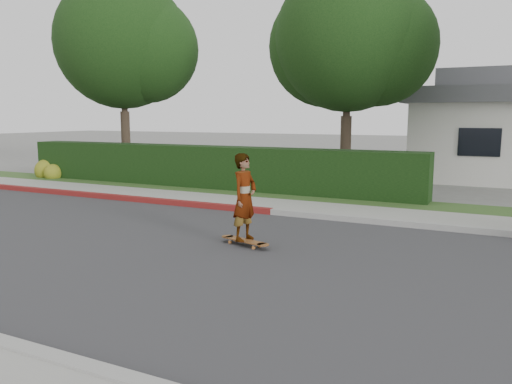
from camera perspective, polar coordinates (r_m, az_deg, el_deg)
ground at (r=9.98m, az=-13.35°, el=-6.15°), size 120.00×120.00×0.00m
road at (r=9.98m, az=-13.35°, el=-6.12°), size 60.00×8.00×0.01m
curb_far at (r=13.30m, az=-2.10°, el=-1.90°), size 60.00×0.20×0.15m
curb_red_section at (r=16.24m, az=-17.85°, el=-0.38°), size 12.00×0.21×0.15m
sidewalk_far at (r=14.09m, az=-0.37°, el=-1.36°), size 60.00×1.60×0.12m
planting_strip at (r=15.52m, az=2.26°, el=-0.47°), size 60.00×1.60×0.10m
hedge at (r=17.35m, az=-6.02°, el=2.79°), size 15.00×1.00×1.50m
flowering_shrub at (r=21.62m, az=-22.64°, el=2.21°), size 1.40×1.00×0.90m
tree_left at (r=21.32m, az=-14.73°, el=15.80°), size 5.99×5.21×8.00m
tree_center at (r=17.42m, az=10.64°, el=16.41°), size 5.66×4.84×7.44m
skateboard at (r=9.77m, az=-1.30°, el=-5.60°), size 1.21×0.56×0.11m
skateboarder at (r=9.59m, az=-1.31°, el=-0.60°), size 0.49×0.67×1.69m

